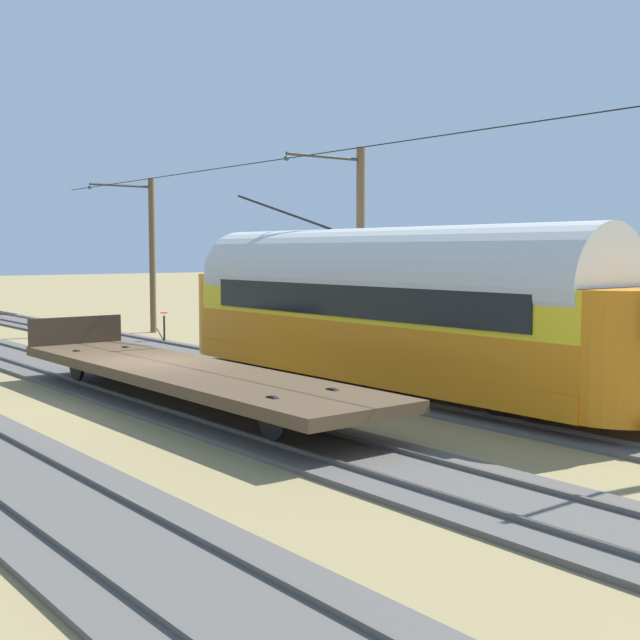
{
  "coord_description": "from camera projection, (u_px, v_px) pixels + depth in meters",
  "views": [
    {
      "loc": [
        9.55,
        18.86,
        3.7
      ],
      "look_at": [
        -4.3,
        1.33,
        1.86
      ],
      "focal_mm": 47.04,
      "sensor_mm": 36.0,
      "label": 1
    }
  ],
  "objects": [
    {
      "name": "track_adjacent_siding",
      "position": [
        147.0,
        395.0,
        21.19
      ],
      "size": [
        2.8,
        80.0,
        0.18
      ],
      "color": "#56514C",
      "rests_on": "ground"
    },
    {
      "name": "switch_stand",
      "position": [
        164.0,
        326.0,
        33.76
      ],
      "size": [
        0.5,
        0.3,
        1.24
      ],
      "color": "black",
      "rests_on": "ground"
    },
    {
      "name": "flatcar_adjacent",
      "position": [
        181.0,
        372.0,
        19.74
      ],
      "size": [
        2.8,
        13.25,
        1.6
      ],
      "color": "brown",
      "rests_on": "ground"
    },
    {
      "name": "track_streetcar_siding",
      "position": [
        308.0,
        377.0,
        24.38
      ],
      "size": [
        2.8,
        80.0,
        0.18
      ],
      "color": "#56514C",
      "rests_on": "ground"
    },
    {
      "name": "catenary_pole_mid_near",
      "position": [
        358.0,
        252.0,
        26.64
      ],
      "size": [
        3.13,
        0.28,
        6.98
      ],
      "color": "brown",
      "rests_on": "ground"
    },
    {
      "name": "vintage_streetcar",
      "position": [
        381.0,
        307.0,
        21.75
      ],
      "size": [
        2.65,
        16.23,
        5.32
      ],
      "color": "orange",
      "rests_on": "ground"
    },
    {
      "name": "ground_plane",
      "position": [
        152.0,
        399.0,
        20.95
      ],
      "size": [
        220.0,
        220.0,
        0.0
      ],
      "primitive_type": "plane",
      "color": "#937F51"
    },
    {
      "name": "overhead_wire_run",
      "position": [
        273.0,
        161.0,
        25.33
      ],
      "size": [
        2.93,
        32.7,
        0.18
      ],
      "color": "black",
      "rests_on": "ground"
    },
    {
      "name": "catenary_pole_foreground",
      "position": [
        150.0,
        252.0,
        37.86
      ],
      "size": [
        3.13,
        0.28,
        6.98
      ],
      "color": "brown",
      "rests_on": "ground"
    }
  ]
}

